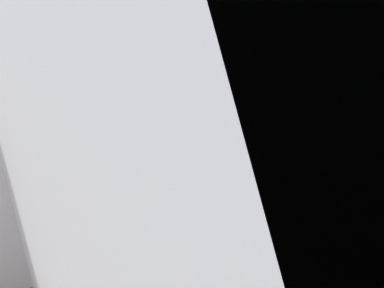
# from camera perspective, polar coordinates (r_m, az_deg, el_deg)

# --- Properties ---
(ground_plane) EXTENTS (6.00, 6.00, 0.00)m
(ground_plane) POSITION_cam_1_polar(r_m,az_deg,el_deg) (2.90, 0.40, -16.46)
(ground_plane) COLOR brown
(wall_back) EXTENTS (6.00, 0.06, 2.60)m
(wall_back) POSITION_cam_1_polar(r_m,az_deg,el_deg) (2.51, -3.84, 11.00)
(wall_back) COLOR silver
(wall_back) RESTS_ON ground
(desk) EXTENTS (1.42, 0.66, 0.77)m
(desk) POSITION_cam_1_polar(r_m,az_deg,el_deg) (2.78, 7.23, -7.83)
(desk) COLOR #381E14
(desk) RESTS_ON ground
(book_stack_tall) EXTENTS (0.26, 0.20, 0.19)m
(book_stack_tall) POSITION_cam_1_polar(r_m,az_deg,el_deg) (2.45, -0.52, -0.63)
(book_stack_tall) COLOR black
(book_stack_tall) RESTS_ON desk
(book_stack_keyboard_riser) EXTENTS (0.24, 0.17, 0.10)m
(book_stack_keyboard_riser) POSITION_cam_1_polar(r_m,az_deg,el_deg) (2.32, -1.58, -3.64)
(book_stack_keyboard_riser) COLOR black
(book_stack_keyboard_riser) RESTS_ON desk
(book_stack_side) EXTENTS (0.24, 0.18, 0.16)m
(book_stack_side) POSITION_cam_1_polar(r_m,az_deg,el_deg) (2.60, 9.06, 0.51)
(book_stack_side) COLOR yellow
(book_stack_side) RESTS_ON desk
(laptop) EXTENTS (0.35, 0.29, 0.22)m
(laptop) POSITION_cam_1_polar(r_m,az_deg,el_deg) (2.43, -1.35, 3.00)
(laptop) COLOR gray
(laptop) RESTS_ON book_stack_tall
(keyboard) EXTENTS (0.42, 0.14, 0.02)m
(keyboard) POSITION_cam_1_polar(r_m,az_deg,el_deg) (2.28, -1.50, -2.36)
(keyboard) COLOR black
(keyboard) RESTS_ON book_stack_keyboard_riser
(computer_mouse) EXTENTS (0.06, 0.10, 0.04)m
(computer_mouse) POSITION_cam_1_polar(r_m,az_deg,el_deg) (2.52, 7.01, -1.95)
(computer_mouse) COLOR #A5A8AD
(computer_mouse) RESTS_ON desk
(mug) EXTENTS (0.13, 0.09, 0.09)m
(mug) POSITION_cam_1_polar(r_m,az_deg,el_deg) (2.21, -12.49, -6.19)
(mug) COLOR #B23F33
(mug) RESTS_ON desk
(cell_phone) EXTENTS (0.08, 0.14, 0.01)m
(cell_phone) POSITION_cam_1_polar(r_m,az_deg,el_deg) (2.45, 8.50, -3.26)
(cell_phone) COLOR black
(cell_phone) RESTS_ON desk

